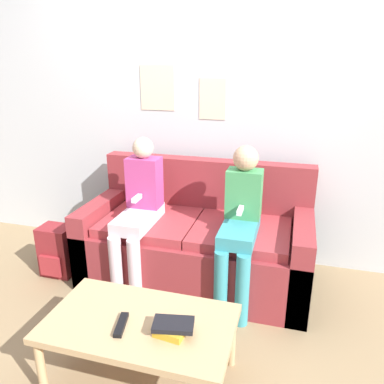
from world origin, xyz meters
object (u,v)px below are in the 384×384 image
object	(u,v)px
couch	(197,243)
backpack	(58,251)
person_right	(240,219)
coffee_table	(140,327)
person_left	(139,208)
tv_remote	(121,325)

from	to	relation	value
couch	backpack	bearing A→B (deg)	-167.09
person_right	backpack	size ratio (longest dim) A/B	2.71
coffee_table	backpack	bearing A→B (deg)	142.66
person_left	person_right	distance (m)	0.74
backpack	person_right	bearing A→B (deg)	2.10
person_left	backpack	size ratio (longest dim) A/B	2.75
person_right	tv_remote	world-z (taller)	person_right
couch	backpack	xyz separation A→B (m)	(-1.08, -0.25, -0.10)
couch	tv_remote	distance (m)	1.14
couch	person_left	distance (m)	0.54
coffee_table	backpack	xyz separation A→B (m)	(-1.07, 0.81, -0.14)
couch	tv_remote	xyz separation A→B (m)	(-0.08, -1.13, 0.09)
coffee_table	tv_remote	size ratio (longest dim) A/B	5.51
person_left	person_right	bearing A→B (deg)	0.06
tv_remote	backpack	distance (m)	1.35
coffee_table	person_right	world-z (taller)	person_right
person_right	backpack	distance (m)	1.50
coffee_table	person_right	xyz separation A→B (m)	(0.37, 0.87, 0.29)
person_right	backpack	xyz separation A→B (m)	(-1.44, -0.05, -0.42)
coffee_table	backpack	size ratio (longest dim) A/B	2.37
coffee_table	couch	bearing A→B (deg)	89.16
couch	person_left	world-z (taller)	person_left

